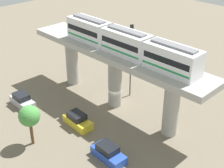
{
  "coord_description": "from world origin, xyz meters",
  "views": [
    {
      "loc": [
        -27.63,
        -27.36,
        24.19
      ],
      "look_at": [
        -2.5,
        -1.94,
        4.95
      ],
      "focal_mm": 51.72,
      "sensor_mm": 36.0,
      "label": 1
    }
  ],
  "objects_px": {
    "train": "(126,43)",
    "signal_post": "(131,58)",
    "parked_car_yellow": "(78,120)",
    "tree_mid_lot": "(29,116)",
    "parked_car_blue": "(108,153)",
    "parked_car_silver": "(22,101)"
  },
  "relations": [
    {
      "from": "parked_car_blue",
      "to": "signal_post",
      "type": "bearing_deg",
      "value": 35.46
    },
    {
      "from": "signal_post",
      "to": "parked_car_yellow",
      "type": "bearing_deg",
      "value": -177.19
    },
    {
      "from": "train",
      "to": "tree_mid_lot",
      "type": "height_order",
      "value": "train"
    },
    {
      "from": "parked_car_yellow",
      "to": "parked_car_blue",
      "type": "bearing_deg",
      "value": -100.0
    },
    {
      "from": "parked_car_blue",
      "to": "parked_car_silver",
      "type": "bearing_deg",
      "value": 95.46
    },
    {
      "from": "train",
      "to": "signal_post",
      "type": "distance_m",
      "value": 5.58
    },
    {
      "from": "parked_car_yellow",
      "to": "signal_post",
      "type": "relative_size",
      "value": 0.39
    },
    {
      "from": "parked_car_blue",
      "to": "signal_post",
      "type": "height_order",
      "value": "signal_post"
    },
    {
      "from": "parked_car_blue",
      "to": "parked_car_silver",
      "type": "xyz_separation_m",
      "value": [
        -0.85,
        16.48,
        0.0
      ]
    },
    {
      "from": "train",
      "to": "parked_car_yellow",
      "type": "relative_size",
      "value": 4.8
    },
    {
      "from": "parked_car_yellow",
      "to": "tree_mid_lot",
      "type": "relative_size",
      "value": 0.84
    },
    {
      "from": "parked_car_yellow",
      "to": "parked_car_silver",
      "type": "relative_size",
      "value": 1.01
    },
    {
      "from": "signal_post",
      "to": "parked_car_blue",
      "type": "bearing_deg",
      "value": -147.06
    },
    {
      "from": "parked_car_blue",
      "to": "parked_car_yellow",
      "type": "bearing_deg",
      "value": 80.09
    },
    {
      "from": "parked_car_yellow",
      "to": "signal_post",
      "type": "bearing_deg",
      "value": 5.25
    },
    {
      "from": "train",
      "to": "parked_car_blue",
      "type": "relative_size",
      "value": 4.8
    },
    {
      "from": "tree_mid_lot",
      "to": "signal_post",
      "type": "xyz_separation_m",
      "value": [
        16.43,
        -0.38,
        2.14
      ]
    },
    {
      "from": "parked_car_yellow",
      "to": "parked_car_blue",
      "type": "relative_size",
      "value": 1.0
    },
    {
      "from": "train",
      "to": "parked_car_yellow",
      "type": "xyz_separation_m",
      "value": [
        -6.97,
        1.7,
        -9.04
      ]
    },
    {
      "from": "parked_car_blue",
      "to": "signal_post",
      "type": "xyz_separation_m",
      "value": [
        11.97,
        7.76,
        5.21
      ]
    },
    {
      "from": "parked_car_yellow",
      "to": "signal_post",
      "type": "xyz_separation_m",
      "value": [
        10.37,
        0.51,
        5.21
      ]
    },
    {
      "from": "parked_car_silver",
      "to": "signal_post",
      "type": "height_order",
      "value": "signal_post"
    }
  ]
}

